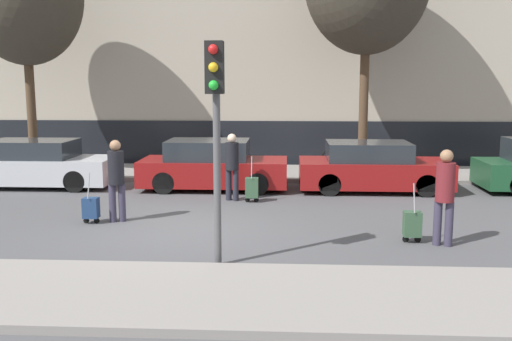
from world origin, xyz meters
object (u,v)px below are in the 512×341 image
parked_car_2 (372,168)px  trolley_right (412,224)px  trolley_left (91,208)px  traffic_light (216,109)px  parked_car_0 (37,165)px  pedestrian_center (232,163)px  pedestrian_right (445,191)px  parked_bicycle (348,159)px  parked_car_1 (213,166)px  trolley_center (252,188)px  pedestrian_left (116,176)px

parked_car_2 → trolley_right: (0.00, -5.20, -0.28)m
trolley_left → trolley_right: (6.51, -1.10, 0.02)m
parked_car_2 → traffic_light: size_ratio=1.13×
parked_car_0 → trolley_left: size_ratio=3.91×
parked_car_2 → pedestrian_center: bearing=-157.5°
trolley_right → traffic_light: 4.44m
pedestrian_right → parked_bicycle: 8.31m
parked_car_1 → trolley_left: size_ratio=3.72×
trolley_right → pedestrian_right: bearing=-19.1°
pedestrian_right → parked_bicycle: (-0.89, 8.24, -0.53)m
parked_car_0 → parked_car_2: parked_car_2 is taller
trolley_left → parked_bicycle: bearing=48.6°
trolley_center → traffic_light: 5.55m
pedestrian_center → trolley_right: pedestrian_center is taller
trolley_left → pedestrian_right: size_ratio=0.61×
parked_car_1 → parked_bicycle: 4.99m
parked_car_0 → parked_car_1: size_ratio=1.05×
parked_car_1 → parked_bicycle: parked_car_1 is taller
trolley_center → parked_car_0: bearing=163.9°
traffic_light → parked_bicycle: 10.40m
parked_car_0 → trolley_right: parked_car_0 is taller
pedestrian_right → pedestrian_center: bearing=157.2°
parked_car_0 → trolley_center: bearing=-16.1°
parked_car_1 → trolley_left: (-2.07, -4.08, -0.31)m
traffic_light → pedestrian_center: bearing=92.8°
parked_car_1 → parked_car_2: parked_car_1 is taller
parked_car_0 → trolley_center: parked_car_0 is taller
trolley_left → pedestrian_left: bearing=19.5°
pedestrian_center → traffic_light: traffic_light is taller
pedestrian_center → pedestrian_left: bearing=67.4°
parked_bicycle → parked_car_1: bearing=-144.6°
pedestrian_right → traffic_light: bearing=-140.7°
pedestrian_center → pedestrian_right: bearing=159.1°
parked_car_1 → traffic_light: size_ratio=1.13×
traffic_light → parked_bicycle: size_ratio=2.03×
pedestrian_center → trolley_right: size_ratio=1.50×
pedestrian_center → pedestrian_right: (4.26, -3.83, 0.05)m
parked_car_1 → trolley_center: parked_car_1 is taller
parked_car_2 → traffic_light: bearing=-116.9°
parked_car_0 → parked_car_2: (9.50, -0.06, 0.00)m
parked_bicycle → trolley_right: bearing=-87.4°
pedestrian_left → trolley_center: 3.57m
parked_car_1 → parked_bicycle: bearing=35.4°
trolley_center → pedestrian_right: (3.74, -3.63, 0.65)m
pedestrian_left → traffic_light: traffic_light is taller
parked_car_0 → pedestrian_center: bearing=-15.6°
parked_car_2 → pedestrian_center: (-3.74, -1.55, 0.33)m
parked_car_2 → parked_bicycle: 2.89m
trolley_center → pedestrian_right: bearing=-44.1°
pedestrian_left → parked_car_2: bearing=13.7°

